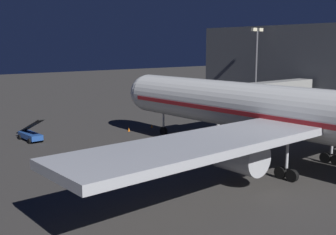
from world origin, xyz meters
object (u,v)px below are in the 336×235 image
Objects in this scene: airliner_at_gate at (305,116)px; traffic_cone_nose_port at (152,126)px; jet_bridge at (255,92)px; belt_loader at (30,135)px; apron_floodlight_mast at (256,64)px; traffic_cone_nose_starboard at (129,130)px.

traffic_cone_nose_port is at bearing -94.51° from airliner_at_gate.
belt_loader is at bearing -27.04° from jet_bridge.
traffic_cone_nose_starboard is (27.70, -1.87, -9.10)m from apron_floodlight_mast.
airliner_at_gate is 3.62× the size of apron_floodlight_mast.
belt_loader is (16.00, -31.35, -4.84)m from airliner_at_gate.
airliner_at_gate is at bearing 94.51° from traffic_cone_nose_starboard.
jet_bridge is 16.68m from traffic_cone_nose_port.
traffic_cone_nose_port is (-18.20, 3.46, -0.57)m from belt_loader.
apron_floodlight_mast is 1.98× the size of belt_loader.
traffic_cone_nose_port is at bearing -46.30° from jet_bridge.
airliner_at_gate is 28.50m from traffic_cone_nose_port.
airliner_at_gate is 36.62m from apron_floodlight_mast.
jet_bridge is at bearing -128.36° from airliner_at_gate.
traffic_cone_nose_port and traffic_cone_nose_starboard have the same top height.
airliner_at_gate is 21.06m from jet_bridge.
airliner_at_gate is at bearing 51.64° from jet_bridge.
jet_bridge is 44.81× the size of traffic_cone_nose_starboard.
jet_bridge is 3.06× the size of belt_loader.
apron_floodlight_mast is 42.70m from belt_loader.
airliner_at_gate is 104.79× the size of traffic_cone_nose_port.
airliner_at_gate reaches higher than traffic_cone_nose_port.
traffic_cone_nose_port is at bearing 169.23° from belt_loader.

